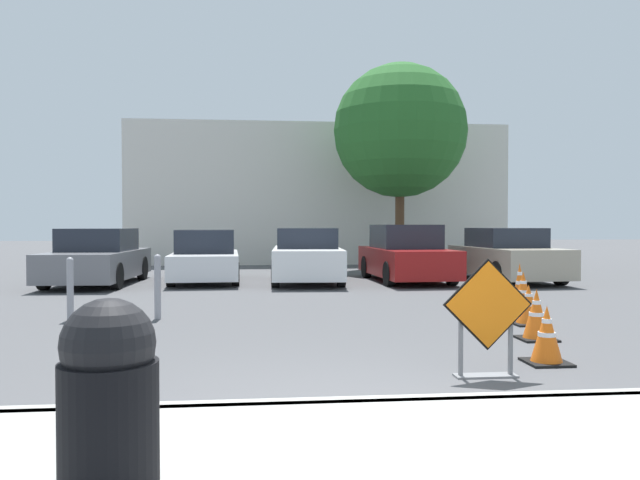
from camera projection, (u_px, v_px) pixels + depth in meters
name	position (u px, v px, depth m)	size (l,w,h in m)	color
ground_plane	(289.00, 290.00, 15.13)	(96.00, 96.00, 0.00)	#4C4C4F
sidewalk_strip	(377.00, 459.00, 4.05)	(24.69, 2.26, 0.14)	#999993
curb_lip	(351.00, 408.00, 5.18)	(24.69, 0.20, 0.14)	#999993
road_closed_sign	(487.00, 316.00, 6.46)	(0.95, 0.20, 1.24)	black
traffic_cone_nearest	(547.00, 335.00, 7.12)	(0.48, 0.48, 0.67)	black
traffic_cone_second	(536.00, 315.00, 8.60)	(0.49, 0.49, 0.70)	black
traffic_cone_third	(528.00, 305.00, 9.92)	(0.51, 0.51, 0.64)	black
traffic_cone_fourth	(523.00, 292.00, 11.38)	(0.52, 0.52, 0.73)	black
traffic_cone_fifth	(520.00, 283.00, 12.73)	(0.38, 0.38, 0.81)	black
parked_car_nearest	(98.00, 258.00, 16.60)	(2.08, 4.56, 1.49)	slate
parked_car_second	(205.00, 258.00, 17.36)	(1.97, 4.27, 1.45)	silver
parked_car_third	(307.00, 257.00, 17.16)	(2.05, 4.39, 1.50)	white
parked_car_fourth	(406.00, 256.00, 17.50)	(2.04, 4.40, 1.59)	maroon
parked_car_fifth	(507.00, 256.00, 17.47)	(2.13, 4.33, 1.50)	#A39984
trash_bin	(109.00, 391.00, 3.47)	(0.55, 0.55, 1.05)	black
bollard_nearest	(158.00, 285.00, 10.48)	(0.12, 0.12, 1.09)	gray
bollard_second	(70.00, 287.00, 10.34)	(0.12, 0.12, 1.05)	gray
building_facade_backdrop	(315.00, 196.00, 27.08)	(15.32, 5.00, 5.66)	beige
street_tree_behind_lot	(400.00, 131.00, 21.83)	(4.67, 4.67, 7.22)	#513823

